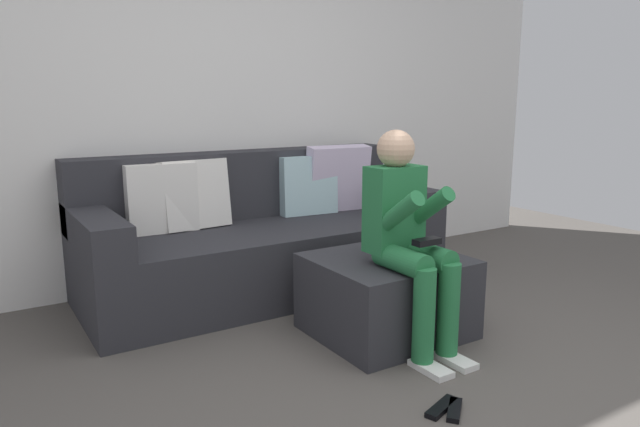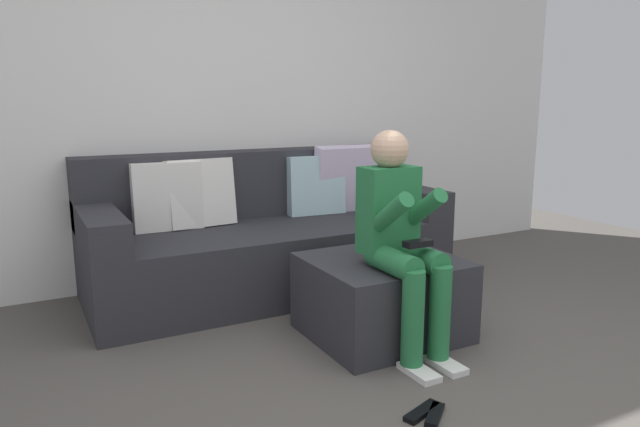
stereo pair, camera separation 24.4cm
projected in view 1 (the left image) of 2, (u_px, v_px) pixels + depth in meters
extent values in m
plane|color=#544F49|center=(474.00, 425.00, 2.27)|extent=(7.81, 7.81, 0.00)
cube|color=white|center=(222.00, 79.00, 4.00)|extent=(6.01, 0.10, 2.77)
cube|color=#2D2D33|center=(265.00, 258.00, 3.81)|extent=(2.31, 0.95, 0.44)
cube|color=#2D2D33|center=(241.00, 184.00, 4.02)|extent=(2.31, 0.24, 0.46)
cube|color=#2D2D33|center=(95.00, 230.00, 3.20)|extent=(0.21, 0.95, 0.19)
cube|color=#2D2D33|center=(391.00, 197.00, 4.30)|extent=(0.21, 0.95, 0.19)
cube|color=white|center=(162.00, 198.00, 3.55)|extent=(0.43, 0.15, 0.43)
cube|color=white|center=(195.00, 194.00, 3.67)|extent=(0.44, 0.19, 0.44)
cube|color=silver|center=(338.00, 179.00, 4.22)|extent=(0.49, 0.21, 0.49)
cube|color=silver|center=(309.00, 185.00, 4.11)|extent=(0.42, 0.16, 0.42)
cube|color=#2D2D33|center=(387.00, 295.00, 3.13)|extent=(0.77, 0.69, 0.42)
cube|color=#26723F|center=(394.00, 209.00, 2.94)|extent=(0.29, 0.16, 0.44)
sphere|color=#D8AD8C|center=(396.00, 149.00, 2.88)|extent=(0.19, 0.19, 0.19)
cylinder|color=#26723F|center=(402.00, 260.00, 2.81)|extent=(0.12, 0.33, 0.12)
cylinder|color=#26723F|center=(424.00, 315.00, 2.72)|extent=(0.11, 0.11, 0.46)
cube|color=white|center=(431.00, 368.00, 2.71)|extent=(0.10, 0.22, 0.03)
cylinder|color=#26723F|center=(395.00, 216.00, 2.78)|extent=(0.08, 0.36, 0.28)
cylinder|color=#26723F|center=(427.00, 256.00, 2.89)|extent=(0.12, 0.33, 0.12)
cylinder|color=#26723F|center=(448.00, 309.00, 2.80)|extent=(0.11, 0.11, 0.46)
cube|color=white|center=(455.00, 360.00, 2.80)|extent=(0.10, 0.22, 0.03)
cylinder|color=#26723F|center=(427.00, 210.00, 2.89)|extent=(0.08, 0.34, 0.27)
cube|color=black|center=(427.00, 242.00, 2.76)|extent=(0.14, 0.06, 0.03)
cube|color=black|center=(442.00, 407.00, 2.38)|extent=(0.20, 0.11, 0.02)
cube|color=black|center=(455.00, 410.00, 2.36)|extent=(0.17, 0.15, 0.02)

